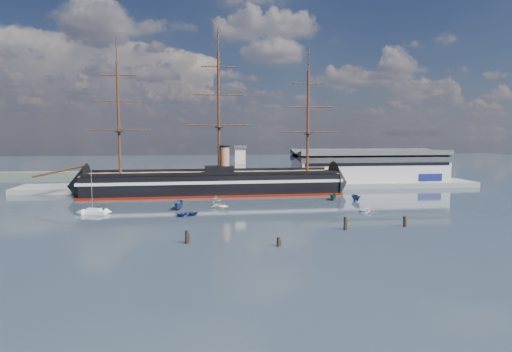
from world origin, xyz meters
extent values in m
plane|color=#2A3947|center=(0.00, 40.00, 0.00)|extent=(600.00, 600.00, 0.00)
cube|color=slate|center=(10.00, 76.00, 0.00)|extent=(180.00, 18.00, 2.00)
cube|color=#B7BABC|center=(58.00, 80.00, 7.00)|extent=(62.00, 20.00, 10.00)
cube|color=#3F4247|center=(58.00, 80.00, 12.60)|extent=(63.00, 21.00, 2.00)
cube|color=silver|center=(3.00, 73.00, 9.00)|extent=(4.00, 4.00, 14.00)
cube|color=#3F4247|center=(3.00, 73.00, 16.50)|extent=(5.00, 5.00, 1.00)
cube|color=black|center=(-7.53, 60.00, 4.00)|extent=(88.30, 17.74, 7.00)
cube|color=silver|center=(-7.53, 60.00, 5.20)|extent=(90.30, 18.02, 1.00)
cube|color=#711003|center=(-7.53, 60.00, 0.35)|extent=(90.30, 17.98, 0.90)
cone|color=black|center=(-54.03, 60.00, 3.70)|extent=(14.31, 15.95, 15.68)
cone|color=black|center=(38.97, 60.00, 3.70)|extent=(11.31, 15.89, 15.68)
cube|color=brown|center=(-7.53, 60.00, 7.60)|extent=(88.27, 16.46, 0.40)
cube|color=black|center=(-5.53, 60.00, 9.00)|extent=(10.12, 6.20, 2.50)
cylinder|color=#B07C57|center=(-3.53, 60.00, 12.50)|extent=(3.20, 3.20, 9.00)
cylinder|color=#381E0F|center=(-59.53, 60.00, 9.00)|extent=(17.76, 1.05, 4.43)
cylinder|color=#381E0F|center=(-39.53, 60.00, 26.80)|extent=(0.90, 0.90, 38.00)
cylinder|color=#381E0F|center=(-5.53, 60.00, 28.80)|extent=(0.90, 0.90, 42.00)
cylinder|color=#381E0F|center=(26.47, 60.00, 25.80)|extent=(0.90, 0.90, 36.00)
cube|color=white|center=(-40.71, 27.36, 0.46)|extent=(7.17, 4.07, 0.92)
cube|color=white|center=(-40.71, 27.36, 1.19)|extent=(3.94, 2.54, 0.73)
cylinder|color=#B2B2B7|center=(-41.17, 27.36, 5.96)|extent=(0.15, 0.15, 10.09)
imported|color=#314B84|center=(-18.38, 31.50, 0.00)|extent=(7.55, 3.28, 2.94)
imported|color=navy|center=(-15.41, 21.37, 0.00)|extent=(2.79, 3.91, 1.69)
imported|color=#195633|center=(30.86, 42.65, 0.00)|extent=(6.38, 3.78, 2.40)
imported|color=silver|center=(-7.25, 42.44, 0.00)|extent=(6.56, 6.20, 2.31)
imported|color=white|center=(34.02, 19.70, 0.00)|extent=(1.49, 3.48, 1.60)
imported|color=navy|center=(37.60, 39.76, 0.00)|extent=(6.18, 2.27, 2.47)
imported|color=silver|center=(-6.03, 31.37, 0.00)|extent=(4.36, 3.45, 1.91)
cylinder|color=black|center=(-14.86, -7.43, 0.00)|extent=(0.64, 0.64, 3.36)
cylinder|color=black|center=(2.72, -11.90, 0.00)|extent=(0.64, 0.64, 2.51)
cylinder|color=black|center=(20.17, 0.08, 0.00)|extent=(0.64, 0.64, 3.74)
cylinder|color=black|center=(35.06, 1.48, 0.00)|extent=(0.64, 0.64, 3.21)
camera|label=1|loc=(-11.84, -91.34, 21.72)|focal=30.00mm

